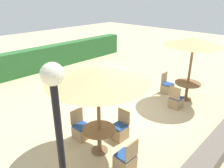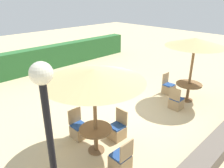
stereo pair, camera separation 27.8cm
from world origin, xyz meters
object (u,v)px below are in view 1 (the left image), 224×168
at_px(patio_chair_front_right_west, 176,101).
at_px(patio_chair_front_left_east, 120,130).
at_px(parasol_front_right, 194,42).
at_px(round_table_front_right, 187,86).
at_px(lamp_post, 58,120).
at_px(parasol_front_left, 98,76).
at_px(patio_chair_front_left_south, 126,160).
at_px(patio_chair_front_left_north, 81,130).
at_px(round_table_front_left, 99,135).
at_px(patio_chair_front_right_north, 167,87).

bearing_deg(patio_chair_front_right_west, patio_chair_front_left_east, -95.80).
relative_size(parasol_front_right, round_table_front_right, 2.52).
height_order(lamp_post, round_table_front_right, lamp_post).
height_order(parasol_front_left, patio_chair_front_left_south, parasol_front_left).
distance_m(patio_chair_front_left_north, patio_chair_front_left_south, 1.87).
bearing_deg(patio_chair_front_left_south, parasol_front_right, 8.42).
distance_m(lamp_post, patio_chair_front_left_east, 3.63).
distance_m(patio_chair_front_right_west, round_table_front_left, 3.92).
height_order(patio_chair_front_right_west, patio_chair_front_left_north, same).
height_order(lamp_post, parasol_front_right, lamp_post).
relative_size(round_table_front_left, patio_chair_front_left_south, 0.99).
height_order(round_table_front_left, patio_chair_front_left_east, patio_chair_front_left_east).
xyz_separation_m(parasol_front_right, patio_chair_front_right_north, (0.03, 0.95, -2.22)).
xyz_separation_m(parasol_front_right, patio_chair_front_left_north, (-4.83, 1.15, -2.22)).
bearing_deg(patio_chair_front_right_west, round_table_front_right, 91.99).
height_order(patio_chair_front_right_north, patio_chair_front_right_west, same).
height_order(patio_chair_front_left_north, patio_chair_front_left_east, same).
bearing_deg(lamp_post, parasol_front_left, 29.78).
bearing_deg(lamp_post, patio_chair_front_right_west, 7.72).
relative_size(round_table_front_right, parasol_front_left, 0.40).
bearing_deg(parasol_front_right, patio_chair_front_right_north, 88.38).
bearing_deg(round_table_front_right, patio_chair_front_left_east, 176.11).
bearing_deg(parasol_front_right, round_table_front_left, 176.91).
distance_m(parasol_front_left, round_table_front_left, 1.76).
relative_size(parasol_front_right, patio_chair_front_right_west, 2.86).
relative_size(lamp_post, parasol_front_left, 1.25).
distance_m(patio_chair_front_right_north, patio_chair_front_right_west, 1.41).
height_order(lamp_post, patio_chair_front_left_east, lamp_post).
relative_size(patio_chair_front_right_west, round_table_front_left, 1.01).
distance_m(round_table_front_right, patio_chair_front_left_north, 4.97).
height_order(parasol_front_right, patio_chair_front_left_north, parasol_front_right).
bearing_deg(patio_chair_front_left_north, round_table_front_left, 86.62).
bearing_deg(patio_chair_front_left_east, parasol_front_left, 90.61).
xyz_separation_m(parasol_front_right, patio_chair_front_right_west, (-0.99, -0.03, -2.22)).
xyz_separation_m(lamp_post, patio_chair_front_left_north, (1.94, 1.97, -2.09)).
bearing_deg(patio_chair_front_right_north, round_table_front_left, 8.00).
bearing_deg(round_table_front_left, patio_chair_front_left_south, -90.98).
relative_size(round_table_front_right, patio_chair_front_left_north, 1.14).
distance_m(round_table_front_right, patio_chair_front_left_east, 4.03).
relative_size(lamp_post, patio_chair_front_right_west, 3.57).
distance_m(patio_chair_front_right_west, patio_chair_front_left_south, 3.97).
relative_size(round_table_front_right, round_table_front_left, 1.15).
bearing_deg(parasol_front_right, patio_chair_front_left_north, 166.62).
distance_m(parasol_front_right, round_table_front_right, 1.89).
bearing_deg(patio_chair_front_right_west, parasol_front_right, 91.99).
height_order(parasol_front_right, patio_chair_front_left_east, parasol_front_right).
height_order(round_table_front_right, patio_chair_front_right_north, patio_chair_front_right_north).
bearing_deg(patio_chair_front_left_east, patio_chair_front_right_north, -80.42).
bearing_deg(parasol_front_left, round_table_front_right, -3.09).
height_order(lamp_post, patio_chair_front_left_south, lamp_post).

